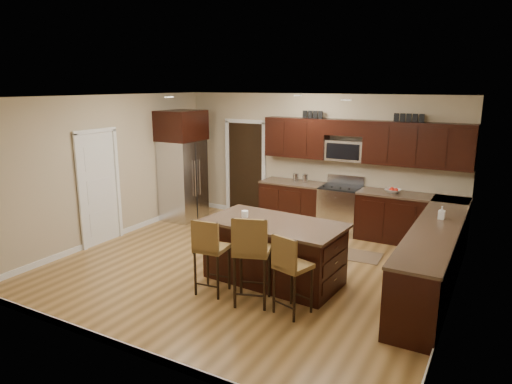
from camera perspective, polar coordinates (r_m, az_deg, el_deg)
The scene contains 23 objects.
floor at distance 7.48m, azimuth -0.88°, elevation -9.34°, with size 6.00×6.00×0.00m, color #A0753F.
ceiling at distance 6.91m, azimuth -0.97°, elevation 11.81°, with size 6.00×6.00×0.00m, color silver.
wall_back at distance 9.51m, azimuth 7.39°, elevation 3.94°, with size 6.00×6.00×0.00m, color tan.
wall_left at distance 8.93m, azimuth -17.88°, elevation 2.79°, with size 5.50×5.50×0.00m, color tan.
wall_right at distance 6.19m, azimuth 23.94°, elevation -2.18°, with size 5.50×5.50×0.00m, color tan.
base_cabinets at distance 7.96m, azimuth 16.48°, elevation -4.94°, with size 4.02×3.96×0.92m.
upper_cabinets at distance 8.96m, azimuth 13.33°, elevation 6.29°, with size 4.00×0.33×0.80m.
range at distance 9.20m, azimuth 10.47°, elevation -2.10°, with size 0.76×0.64×1.11m.
microwave at distance 9.11m, azimuth 11.09°, elevation 5.11°, with size 0.76×0.31×0.40m, color silver.
doorway at distance 10.27m, azimuth -1.28°, elevation 2.93°, with size 0.85×0.03×2.06m, color black.
pantry_door at distance 8.78m, azimuth -19.05°, elevation 0.34°, with size 0.03×0.80×2.04m, color white.
letter_decor at distance 8.96m, azimuth 12.59°, elevation 9.25°, with size 2.20×0.03×0.15m, color black, non-canonical shape.
island at distance 6.85m, azimuth 2.27°, elevation -7.66°, with size 2.11×1.21×0.92m.
stool_left at distance 6.36m, azimuth -5.82°, elevation -6.97°, with size 0.45×0.45×1.10m.
stool_mid at distance 5.99m, azimuth -0.59°, elevation -7.31°, with size 0.59×0.59×1.24m.
stool_right at distance 5.80m, azimuth 4.27°, elevation -9.17°, with size 0.49×0.49×1.07m.
refrigerator at distance 9.93m, azimuth -9.17°, elevation 3.46°, with size 0.79×0.92×2.35m.
floor_mat at distance 8.12m, azimuth 12.30°, elevation -7.73°, with size 0.87×0.58×0.01m, color brown.
fruit_bowl at distance 8.83m, azimuth 16.75°, elevation 0.14°, with size 0.29×0.29×0.07m, color silver.
soap_bottle at distance 7.33m, azimuth 22.19°, elevation -2.41°, with size 0.09×0.09×0.20m, color #B2B2B2.
canister_tall at distance 9.41m, azimuth 5.00°, elevation 1.79°, with size 0.12×0.12×0.18m, color silver.
canister_short at distance 9.33m, azimuth 6.16°, elevation 1.68°, with size 0.11×0.11×0.18m, color silver.
island_jar at distance 6.91m, azimuth -1.40°, elevation -2.75°, with size 0.10×0.10×0.10m, color white.
Camera 1 is at (3.45, -5.98, 2.88)m, focal length 32.00 mm.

